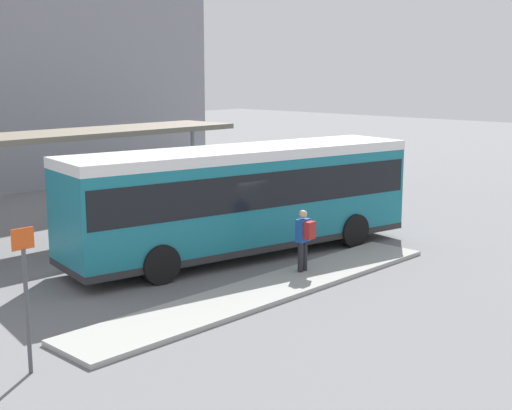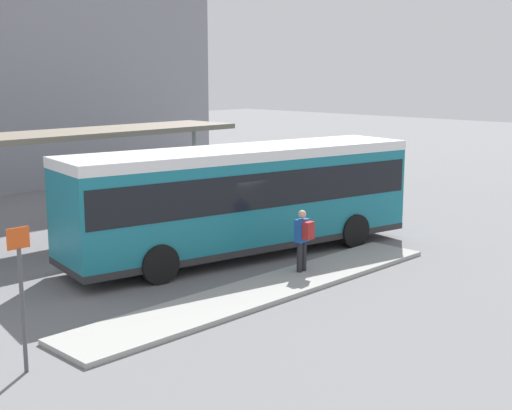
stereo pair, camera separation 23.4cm
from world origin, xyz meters
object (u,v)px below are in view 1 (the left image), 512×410
city_bus (243,193)px  pedestrian_waiting (304,237)px  bicycle_red (350,197)px  potted_planter_near_shelter (222,211)px  bicycle_black (333,195)px  bicycle_orange (319,192)px  platform_sign (26,294)px

city_bus → pedestrian_waiting: (-0.43, -2.77, -0.82)m
bicycle_red → city_bus: bearing=-65.7°
pedestrian_waiting → potted_planter_near_shelter: (2.49, 5.89, -0.43)m
bicycle_red → bicycle_black: size_ratio=1.08×
bicycle_red → bicycle_orange: 1.70m
pedestrian_waiting → bicycle_orange: (9.35, 6.96, -0.75)m
bicycle_red → potted_planter_near_shelter: size_ratio=1.34×
bicycle_black → bicycle_red: bearing=176.8°
potted_planter_near_shelter → platform_sign: platform_sign is taller
city_bus → pedestrian_waiting: city_bus is taller
bicycle_red → platform_sign: 18.74m
bicycle_orange → platform_sign: bearing=-59.9°
bicycle_black → platform_sign: 18.98m
city_bus → pedestrian_waiting: 2.92m
bicycle_orange → potted_planter_near_shelter: potted_planter_near_shelter is taller
bicycle_orange → city_bus: bearing=-57.3°
bicycle_black → potted_planter_near_shelter: size_ratio=1.24×
city_bus → pedestrian_waiting: bearing=-88.0°
city_bus → bicycle_orange: city_bus is taller
pedestrian_waiting → bicycle_black: size_ratio=1.07×
city_bus → potted_planter_near_shelter: (2.06, 3.12, -1.25)m
platform_sign → bicycle_black: bearing=20.3°
bicycle_red → potted_planter_near_shelter: (-6.79, 0.62, 0.30)m
platform_sign → potted_planter_near_shelter: bearing=29.9°
city_bus → platform_sign: (-8.96, -3.22, -0.37)m
bicycle_orange → potted_planter_near_shelter: size_ratio=1.26×
potted_planter_near_shelter → platform_sign: size_ratio=0.47×
pedestrian_waiting → potted_planter_near_shelter: bearing=-27.4°
bicycle_black → potted_planter_near_shelter: bearing=85.7°
pedestrian_waiting → platform_sign: platform_sign is taller
bicycle_orange → platform_sign: size_ratio=0.59×
bicycle_black → city_bus: bearing=104.6°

